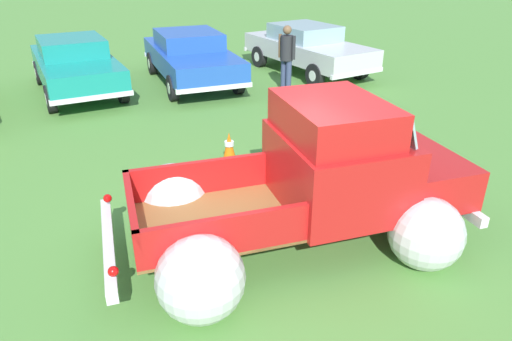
# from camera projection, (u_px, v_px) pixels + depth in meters

# --- Properties ---
(ground_plane) EXTENTS (80.00, 80.00, 0.00)m
(ground_plane) POSITION_uv_depth(u_px,v_px,m) (287.00, 243.00, 6.24)
(ground_plane) COLOR #548C3D
(vintage_pickup_truck) EXTENTS (4.90, 3.45, 1.96)m
(vintage_pickup_truck) POSITION_uv_depth(u_px,v_px,m) (317.00, 189.00, 6.02)
(vintage_pickup_truck) COLOR black
(vintage_pickup_truck) RESTS_ON ground
(show_car_1) EXTENTS (2.01, 4.52, 1.43)m
(show_car_1) POSITION_uv_depth(u_px,v_px,m) (75.00, 64.00, 12.32)
(show_car_1) COLOR black
(show_car_1) RESTS_ON ground
(show_car_2) EXTENTS (2.58, 4.90, 1.43)m
(show_car_2) POSITION_uv_depth(u_px,v_px,m) (191.00, 55.00, 13.23)
(show_car_2) COLOR black
(show_car_2) RESTS_ON ground
(show_car_3) EXTENTS (2.04, 4.65, 1.43)m
(show_car_3) POSITION_uv_depth(u_px,v_px,m) (307.00, 47.00, 14.35)
(show_car_3) COLOR black
(show_car_3) RESTS_ON ground
(spectator_0) EXTENTS (0.44, 0.53, 1.74)m
(spectator_0) POSITION_uv_depth(u_px,v_px,m) (287.00, 54.00, 12.35)
(spectator_0) COLOR navy
(spectator_0) RESTS_ON ground
(lane_cone_0) EXTENTS (0.36, 0.36, 0.63)m
(lane_cone_0) POSITION_uv_depth(u_px,v_px,m) (229.00, 149.00, 8.33)
(lane_cone_0) COLOR black
(lane_cone_0) RESTS_ON ground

